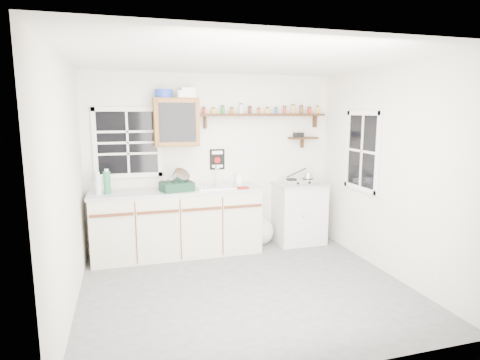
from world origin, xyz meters
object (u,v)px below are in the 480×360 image
object	(u,v)px
main_cabinet	(178,222)
dish_rack	(178,184)
right_cabinet	(299,213)
upper_cabinet	(176,122)
spice_shelf	(264,114)
hotplate	(300,181)

from	to	relation	value
main_cabinet	dish_rack	bearing A→B (deg)	-88.02
right_cabinet	dish_rack	world-z (taller)	dish_rack
upper_cabinet	spice_shelf	size ratio (longest dim) A/B	0.34
spice_shelf	hotplate	distance (m)	1.13
spice_shelf	hotplate	world-z (taller)	spice_shelf
right_cabinet	dish_rack	size ratio (longest dim) A/B	1.96
spice_shelf	main_cabinet	bearing A→B (deg)	-170.83
hotplate	upper_cabinet	bearing A→B (deg)	172.87
right_cabinet	upper_cabinet	size ratio (longest dim) A/B	1.40
spice_shelf	dish_rack	size ratio (longest dim) A/B	4.11
upper_cabinet	hotplate	xyz separation A→B (m)	(1.79, -0.14, -0.88)
spice_shelf	dish_rack	world-z (taller)	spice_shelf
main_cabinet	spice_shelf	size ratio (longest dim) A/B	1.21
upper_cabinet	dish_rack	world-z (taller)	upper_cabinet
main_cabinet	spice_shelf	world-z (taller)	spice_shelf
dish_rack	hotplate	distance (m)	1.83
dish_rack	spice_shelf	bearing A→B (deg)	0.68
dish_rack	hotplate	xyz separation A→B (m)	(1.82, 0.10, -0.07)
main_cabinet	spice_shelf	xyz separation A→B (m)	(1.32, 0.21, 1.47)
main_cabinet	right_cabinet	bearing A→B (deg)	0.79
upper_cabinet	dish_rack	xyz separation A→B (m)	(-0.03, -0.24, -0.81)
right_cabinet	dish_rack	xyz separation A→B (m)	(-1.83, -0.12, 0.56)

